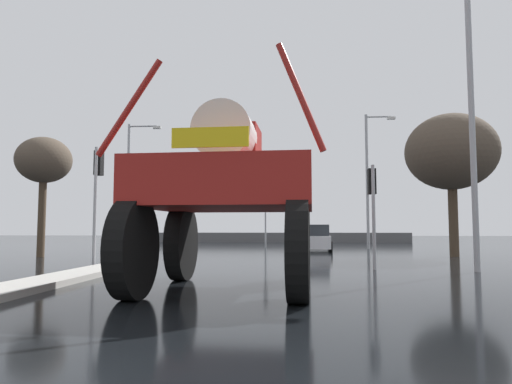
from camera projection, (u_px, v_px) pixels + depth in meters
ground_plane at (245, 257)px, 21.28m from camera, size 120.00×120.00×0.00m
median_island at (52, 280)px, 10.98m from camera, size 1.17×9.15×0.15m
oversize_sprayer at (230, 195)px, 9.99m from camera, size 4.27×5.26×4.66m
sedan_ahead at (315, 239)px, 26.74m from camera, size 2.07×4.19×1.52m
traffic_signal_near_left at (98, 180)px, 15.69m from camera, size 0.24×0.54×4.07m
traffic_signal_near_right at (372, 193)px, 15.00m from camera, size 0.24×0.54×3.37m
traffic_signal_far_left at (266, 205)px, 31.46m from camera, size 0.24×0.55×3.94m
streetlight_near_right at (476, 110)px, 14.23m from camera, size 1.95×0.24×9.01m
streetlight_far_left at (131, 178)px, 29.91m from camera, size 2.20×0.24×8.13m
streetlight_far_right at (369, 174)px, 29.59m from camera, size 1.95×0.24×8.68m
bare_tree_left at (44, 162)px, 21.42m from camera, size 2.51×2.51×5.56m
bare_tree_right at (451, 152)px, 21.72m from camera, size 4.23×4.23×6.72m
roadside_barrier at (267, 238)px, 42.83m from camera, size 26.44×0.24×0.90m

